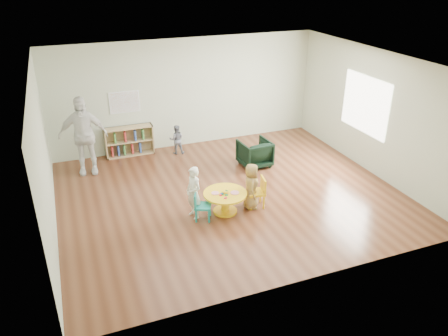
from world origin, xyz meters
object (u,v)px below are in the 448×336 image
(bookshelf, at_px, (129,141))
(adult_caretaker, at_px, (83,136))
(activity_table, at_px, (225,199))
(kid_chair_left, at_px, (201,205))
(child_left, at_px, (194,193))
(armchair, at_px, (255,153))
(child_right, at_px, (251,186))
(toddler, at_px, (177,139))
(kid_chair_right, at_px, (258,191))

(bookshelf, bearing_deg, adult_caretaker, -147.77)
(activity_table, bearing_deg, kid_chair_left, -171.92)
(kid_chair_left, xyz_separation_m, adult_caretaker, (-1.83, 2.89, 0.61))
(kid_chair_left, relative_size, child_left, 0.55)
(armchair, relative_size, child_right, 0.75)
(kid_chair_left, height_order, toddler, toddler)
(child_right, bearing_deg, child_left, 106.22)
(child_left, height_order, toddler, child_left)
(toddler, distance_m, adult_caretaker, 2.33)
(kid_chair_left, bearing_deg, kid_chair_right, 116.96)
(child_right, bearing_deg, adult_caretaker, 65.60)
(activity_table, bearing_deg, kid_chair_right, -1.32)
(bookshelf, relative_size, adult_caretaker, 0.65)
(kid_chair_right, bearing_deg, activity_table, 99.02)
(activity_table, relative_size, armchair, 1.20)
(child_left, bearing_deg, adult_caretaker, -164.72)
(activity_table, height_order, child_right, child_right)
(kid_chair_left, xyz_separation_m, armchair, (1.97, 1.82, 0.02))
(child_left, xyz_separation_m, child_right, (1.17, -0.07, -0.05))
(activity_table, distance_m, child_right, 0.58)
(kid_chair_right, distance_m, toddler, 3.25)
(kid_chair_left, relative_size, kid_chair_right, 0.92)
(kid_chair_left, distance_m, adult_caretaker, 3.48)
(bookshelf, bearing_deg, toddler, -18.07)
(kid_chair_right, bearing_deg, child_left, 97.03)
(activity_table, height_order, adult_caretaker, adult_caretaker)
(armchair, xyz_separation_m, child_left, (-2.06, -1.69, 0.20))
(kid_chair_left, xyz_separation_m, bookshelf, (-0.74, 3.58, 0.06))
(kid_chair_right, height_order, adult_caretaker, adult_caretaker)
(armchair, distance_m, child_right, 1.98)
(activity_table, distance_m, bookshelf, 3.73)
(toddler, bearing_deg, activity_table, 105.31)
(bookshelf, bearing_deg, activity_table, -70.20)
(kid_chair_right, height_order, bookshelf, bookshelf)
(child_right, height_order, adult_caretaker, adult_caretaker)
(kid_chair_left, distance_m, armchair, 2.68)
(child_left, bearing_deg, kid_chair_right, 69.70)
(armchair, xyz_separation_m, adult_caretaker, (-3.80, 1.07, 0.59))
(kid_chair_left, bearing_deg, child_right, 117.53)
(armchair, bearing_deg, toddler, -45.66)
(adult_caretaker, bearing_deg, kid_chair_left, -49.91)
(activity_table, relative_size, kid_chair_right, 1.38)
(activity_table, height_order, toddler, toddler)
(kid_chair_right, relative_size, child_left, 0.59)
(child_right, relative_size, adult_caretaker, 0.52)
(kid_chair_right, relative_size, toddler, 0.81)
(child_left, distance_m, adult_caretaker, 3.28)
(bookshelf, height_order, armchair, bookshelf)
(activity_table, xyz_separation_m, child_right, (0.55, -0.01, 0.18))
(toddler, relative_size, adult_caretaker, 0.42)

